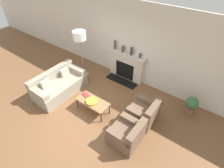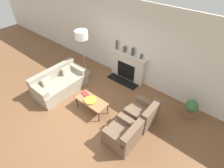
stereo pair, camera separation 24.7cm
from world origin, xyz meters
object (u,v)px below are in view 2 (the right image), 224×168
object	(u,v)px
bowl	(90,100)
potted_plant	(191,108)
mantel_vase_left	(117,45)
fireplace	(127,67)
book	(85,94)
mantel_vase_center_left	(124,49)
couch	(60,83)
coffee_table	(92,101)
armchair_far	(142,114)
mantel_vase_right	(141,56)
mantel_vase_center_right	(133,52)
floor_lamp	(82,38)
armchair_near	(123,135)

from	to	relation	value
bowl	potted_plant	size ratio (longest dim) A/B	0.55
bowl	mantel_vase_left	world-z (taller)	mantel_vase_left
fireplace	potted_plant	world-z (taller)	fireplace
book	mantel_vase_center_left	size ratio (longest dim) A/B	1.32
couch	mantel_vase_left	world-z (taller)	mantel_vase_left
couch	potted_plant	xyz separation A→B (m)	(4.05, 1.71, 0.07)
potted_plant	coffee_table	bearing A→B (deg)	-145.84
armchair_far	mantel_vase_right	xyz separation A→B (m)	(-1.05, 1.46, 0.88)
mantel_vase_center_right	mantel_vase_right	world-z (taller)	mantel_vase_center_right
book	mantel_vase_right	size ratio (longest dim) A/B	1.71
floor_lamp	armchair_far	bearing A→B (deg)	-11.47
mantel_vase_right	potted_plant	bearing A→B (deg)	-11.05
armchair_near	armchair_far	distance (m)	0.92
fireplace	couch	bearing A→B (deg)	-124.08
mantel_vase_center_left	mantel_vase_right	distance (m)	0.72
coffee_table	mantel_vase_center_left	xyz separation A→B (m)	(-0.33, 2.10, 0.81)
coffee_table	book	distance (m)	0.37
mantel_vase_right	potted_plant	xyz separation A→B (m)	(2.09, -0.41, -0.80)
armchair_far	bowl	world-z (taller)	armchair_far
couch	mantel_vase_right	size ratio (longest dim) A/B	10.88
fireplace	book	world-z (taller)	fireplace
fireplace	potted_plant	bearing A→B (deg)	-8.54
couch	mantel_vase_right	world-z (taller)	mantel_vase_right
coffee_table	armchair_far	bearing A→B (deg)	23.60
floor_lamp	mantel_vase_center_right	bearing A→B (deg)	27.24
armchair_far	floor_lamp	distance (m)	3.36
bowl	mantel_vase_right	world-z (taller)	mantel_vase_right
couch	armchair_far	xyz separation A→B (m)	(3.01, 0.66, -0.01)
armchair_near	fireplace	bearing A→B (deg)	-146.20
mantel_vase_center_left	mantel_vase_left	bearing A→B (deg)	180.00
mantel_vase_center_left	mantel_vase_right	size ratio (longest dim) A/B	1.29
floor_lamp	mantel_vase_left	bearing A→B (deg)	42.49
mantel_vase_left	floor_lamp	bearing A→B (deg)	-137.51
coffee_table	mantel_vase_right	world-z (taller)	mantel_vase_right
couch	armchair_far	world-z (taller)	couch
armchair_far	coffee_table	distance (m)	1.58
floor_lamp	mantel_vase_right	world-z (taller)	floor_lamp
fireplace	mantel_vase_right	bearing A→B (deg)	1.59
fireplace	floor_lamp	xyz separation A→B (m)	(-1.47, -0.83, 1.03)
couch	armchair_far	distance (m)	3.08
potted_plant	mantel_vase_right	bearing A→B (deg)	168.95
mantel_vase_center_right	mantel_vase_right	distance (m)	0.36
mantel_vase_center_left	mantel_vase_center_right	xyz separation A→B (m)	(0.36, 0.00, 0.03)
mantel_vase_left	mantel_vase_right	world-z (taller)	mantel_vase_left
armchair_far	book	bearing A→B (deg)	-72.85
armchair_far	fireplace	bearing A→B (deg)	-132.44
couch	mantel_vase_left	distance (m)	2.49
armchair_far	mantel_vase_left	distance (m)	2.76
potted_plant	bowl	bearing A→B (deg)	-145.23
book	mantel_vase_left	size ratio (longest dim) A/B	0.87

